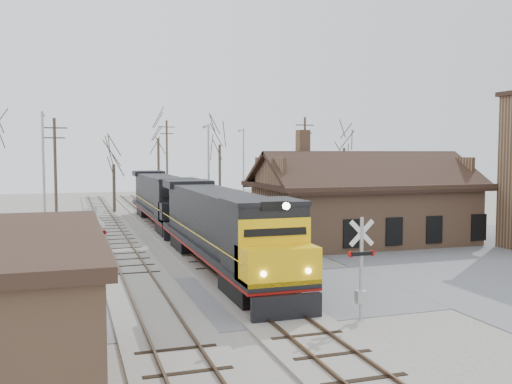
# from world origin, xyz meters

# --- Properties ---
(ground) EXTENTS (140.00, 140.00, 0.00)m
(ground) POSITION_xyz_m (0.00, 0.00, 0.00)
(ground) COLOR #A39E93
(ground) RESTS_ON ground
(road) EXTENTS (60.00, 9.00, 0.03)m
(road) POSITION_xyz_m (0.00, 0.00, 0.01)
(road) COLOR slate
(road) RESTS_ON ground
(track_main) EXTENTS (3.40, 90.00, 0.24)m
(track_main) POSITION_xyz_m (0.00, 15.00, 0.07)
(track_main) COLOR #A39E93
(track_main) RESTS_ON ground
(track_siding) EXTENTS (3.40, 90.00, 0.24)m
(track_siding) POSITION_xyz_m (-4.50, 15.00, 0.07)
(track_siding) COLOR #A39E93
(track_siding) RESTS_ON ground
(depot) EXTENTS (15.20, 9.31, 7.90)m
(depot) POSITION_xyz_m (11.99, 12.00, 2.41)
(depot) COLOR #956B4D
(depot) RESTS_ON ground
(locomotive_lead) EXTENTS (3.00, 20.06, 4.45)m
(locomotive_lead) POSITION_xyz_m (0.00, 5.33, 2.34)
(locomotive_lead) COLOR black
(locomotive_lead) RESTS_ON ground
(locomotive_trailing) EXTENTS (3.00, 20.06, 4.22)m
(locomotive_trailing) POSITION_xyz_m (0.00, 25.67, 2.34)
(locomotive_trailing) COLOR black
(locomotive_trailing) RESTS_ON ground
(crossbuck_near) EXTENTS (1.12, 0.29, 3.91)m
(crossbuck_near) POSITION_xyz_m (2.79, -4.61, 1.84)
(crossbuck_near) COLOR #A5A8AD
(crossbuck_near) RESTS_ON ground
(crossbuck_far) EXTENTS (1.07, 0.28, 3.76)m
(crossbuck_far) POSITION_xyz_m (-6.46, 4.98, 1.78)
(crossbuck_far) COLOR #A5A8AD
(crossbuck_far) RESTS_ON ground
(streetlight_a) EXTENTS (0.25, 2.04, 9.20)m
(streetlight_a) POSITION_xyz_m (-9.33, 19.04, 5.14)
(streetlight_a) COLOR #A5A8AD
(streetlight_a) RESTS_ON ground
(streetlight_b) EXTENTS (0.25, 2.04, 8.72)m
(streetlight_b) POSITION_xyz_m (3.70, 24.13, 4.89)
(streetlight_b) COLOR #A5A8AD
(streetlight_b) RESTS_ON ground
(streetlight_c) EXTENTS (0.25, 2.04, 8.91)m
(streetlight_c) POSITION_xyz_m (10.44, 36.04, 4.99)
(streetlight_c) COLOR #A5A8AD
(streetlight_c) RESTS_ON ground
(utility_pole_a) EXTENTS (2.00, 0.24, 9.11)m
(utility_pole_a) POSITION_xyz_m (-8.69, 25.34, 4.77)
(utility_pole_a) COLOR #382D23
(utility_pole_a) RESTS_ON ground
(utility_pole_b) EXTENTS (2.00, 0.24, 10.19)m
(utility_pole_b) POSITION_xyz_m (3.61, 45.29, 5.32)
(utility_pole_b) COLOR #382D23
(utility_pole_b) RESTS_ON ground
(utility_pole_c) EXTENTS (2.00, 0.24, 9.91)m
(utility_pole_c) POSITION_xyz_m (15.26, 30.26, 5.18)
(utility_pole_c) COLOR #382D23
(utility_pole_c) RESTS_ON ground
(tree_b) EXTENTS (3.40, 3.40, 8.34)m
(tree_b) POSITION_xyz_m (-3.22, 37.46, 5.92)
(tree_b) COLOR #382D23
(tree_b) RESTS_ON ground
(tree_c) EXTENTS (5.41, 5.41, 13.25)m
(tree_c) POSITION_xyz_m (3.15, 49.05, 9.44)
(tree_c) COLOR #382D23
(tree_c) RESTS_ON ground
(tree_d) EXTENTS (4.85, 4.85, 11.88)m
(tree_d) POSITION_xyz_m (9.54, 42.77, 8.46)
(tree_d) COLOR #382D23
(tree_d) RESTS_ON ground
(tree_e) EXTENTS (4.57, 4.57, 11.18)m
(tree_e) POSITION_xyz_m (22.85, 36.44, 7.96)
(tree_e) COLOR #382D23
(tree_e) RESTS_ON ground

